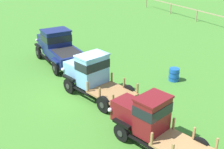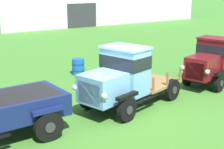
% 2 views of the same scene
% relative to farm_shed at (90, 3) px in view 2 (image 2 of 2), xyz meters
% --- Properties ---
extents(ground_plane, '(240.00, 240.00, 0.00)m').
position_rel_farm_shed_xyz_m(ground_plane, '(-12.95, -26.36, -2.06)').
color(ground_plane, '#3D7528').
extents(farm_shed, '(23.81, 10.00, 4.09)m').
position_rel_farm_shed_xyz_m(farm_shed, '(0.00, 0.00, 0.00)').
color(farm_shed, silver).
rests_on(farm_shed, ground).
extents(vintage_truck_second_in_line, '(4.87, 3.03, 2.33)m').
position_rel_farm_shed_xyz_m(vintage_truck_second_in_line, '(-12.66, -25.83, -0.88)').
color(vintage_truck_second_in_line, black).
rests_on(vintage_truck_second_in_line, ground).
extents(vintage_truck_midrow_center, '(4.68, 2.75, 2.15)m').
position_rel_farm_shed_xyz_m(vintage_truck_midrow_center, '(-7.52, -25.41, -0.97)').
color(vintage_truck_midrow_center, black).
rests_on(vintage_truck_midrow_center, ground).
extents(oil_drum_beside_row, '(0.64, 0.64, 0.81)m').
position_rel_farm_shed_xyz_m(oil_drum_beside_row, '(-11.89, -20.65, -1.66)').
color(oil_drum_beside_row, '#1951B2').
rests_on(oil_drum_beside_row, ground).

